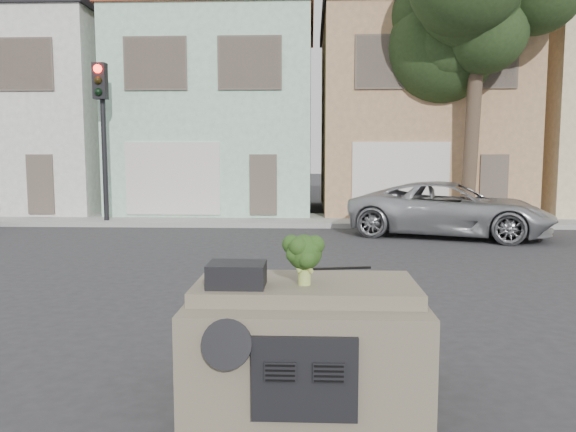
{
  "coord_description": "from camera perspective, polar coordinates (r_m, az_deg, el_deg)",
  "views": [
    {
      "loc": [
        0.04,
        -7.97,
        2.22
      ],
      "look_at": [
        -0.31,
        0.5,
        1.3
      ],
      "focal_mm": 35.0,
      "sensor_mm": 36.0,
      "label": 1
    }
  ],
  "objects": [
    {
      "name": "ground_plane",
      "position": [
        8.27,
        2.02,
        -9.37
      ],
      "size": [
        120.0,
        120.0,
        0.0
      ],
      "primitive_type": "plane",
      "color": "#303033",
      "rests_on": "ground"
    },
    {
      "name": "instrument_hump",
      "position": [
        4.77,
        -5.22,
        -5.94
      ],
      "size": [
        0.48,
        0.38,
        0.2
      ],
      "primitive_type": "cube",
      "color": "black",
      "rests_on": "car_dashboard"
    },
    {
      "name": "silver_pickup",
      "position": [
        16.08,
        16.04,
        -1.98
      ],
      "size": [
        5.92,
        4.15,
        1.5
      ],
      "primitive_type": "imported",
      "rotation": [
        0.0,
        0.0,
        1.23
      ],
      "color": "#A4A6AA",
      "rests_on": "ground"
    },
    {
      "name": "broccoli",
      "position": [
        4.78,
        1.67,
        -4.42
      ],
      "size": [
        0.4,
        0.4,
        0.44
      ],
      "primitive_type": "cube",
      "rotation": [
        0.0,
        0.0,
        1.68
      ],
      "color": "#1F3913",
      "rests_on": "car_dashboard"
    },
    {
      "name": "sidewalk",
      "position": [
        18.59,
        2.23,
        -0.44
      ],
      "size": [
        40.0,
        3.0,
        0.15
      ],
      "primitive_type": "cube",
      "color": "gray",
      "rests_on": "ground"
    },
    {
      "name": "townhouse_white",
      "position": [
        25.09,
        -24.07,
        9.21
      ],
      "size": [
        7.2,
        8.2,
        7.55
      ],
      "primitive_type": "cube",
      "color": "silver",
      "rests_on": "ground"
    },
    {
      "name": "car_dashboard",
      "position": [
        5.24,
        1.82,
        -12.28
      ],
      "size": [
        2.0,
        1.8,
        1.12
      ],
      "primitive_type": "cube",
      "color": "#6E6551",
      "rests_on": "ground"
    },
    {
      "name": "townhouse_mint",
      "position": [
        22.8,
        -6.67,
        10.06
      ],
      "size": [
        7.2,
        8.2,
        7.55
      ],
      "primitive_type": "cube",
      "color": "#A9D8B9",
      "rests_on": "ground"
    },
    {
      "name": "tree_near",
      "position": [
        18.56,
        18.28,
        12.17
      ],
      "size": [
        4.4,
        4.0,
        8.5
      ],
      "primitive_type": "cube",
      "color": "#233719",
      "rests_on": "ground"
    },
    {
      "name": "traffic_signal",
      "position": [
        18.66,
        -18.29,
        6.9
      ],
      "size": [
        0.4,
        0.4,
        5.1
      ],
      "primitive_type": "cube",
      "color": "black",
      "rests_on": "ground"
    },
    {
      "name": "wiper_arm",
      "position": [
        5.46,
        4.83,
        -5.32
      ],
      "size": [
        0.69,
        0.15,
        0.02
      ],
      "primitive_type": "cube",
      "rotation": [
        0.0,
        0.0,
        0.17
      ],
      "color": "black",
      "rests_on": "car_dashboard"
    },
    {
      "name": "townhouse_tan",
      "position": [
        22.87,
        12.53,
        9.95
      ],
      "size": [
        7.2,
        8.2,
        7.55
      ],
      "primitive_type": "cube",
      "color": "tan",
      "rests_on": "ground"
    }
  ]
}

